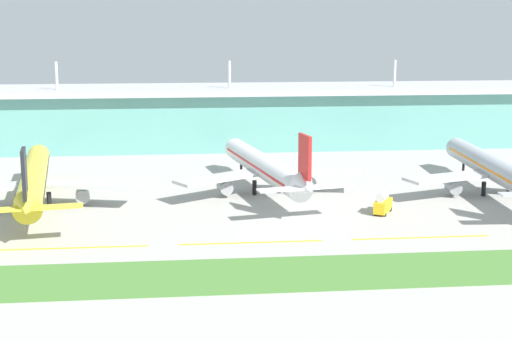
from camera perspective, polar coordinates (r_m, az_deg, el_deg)
The scene contains 10 objects.
ground_plane at distance 150.46m, azimuth 0.58°, elevation -4.96°, with size 600.00×600.00×0.00m, color #A8A59E.
terminal_building at distance 253.89m, azimuth -2.12°, elevation 4.20°, with size 288.00×34.00×29.50m.
airliner_near at distance 178.80m, azimuth -16.73°, elevation -0.67°, with size 48.29×72.06×18.90m.
airliner_middle at distance 185.36m, azimuth 0.70°, elevation 0.24°, with size 47.93×65.85×18.90m.
airliner_far at distance 192.53m, azimuth 17.94°, elevation 0.10°, with size 48.72×70.88×18.90m.
taxiway_stripe_mid_west at distance 146.08m, azimuth -13.84°, elevation -5.80°, with size 28.00×0.70×0.04m, color yellow.
taxiway_stripe_centre at distance 145.15m, azimuth -0.37°, elevation -5.57°, with size 28.00×0.70×0.04m, color yellow.
taxiway_stripe_mid_east at distance 152.03m, azimuth 12.54°, elevation -5.06°, with size 28.00×0.70×0.04m, color yellow.
grass_verge at distance 127.89m, azimuth 1.77°, elevation -7.95°, with size 300.00×18.00×0.10m, color #477A33.
fuel_truck at distance 168.58m, azimuth 9.73°, elevation -2.53°, with size 5.81×7.55×4.95m.
Camera 1 is at (-16.04, -143.41, 42.58)m, focal length 51.99 mm.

